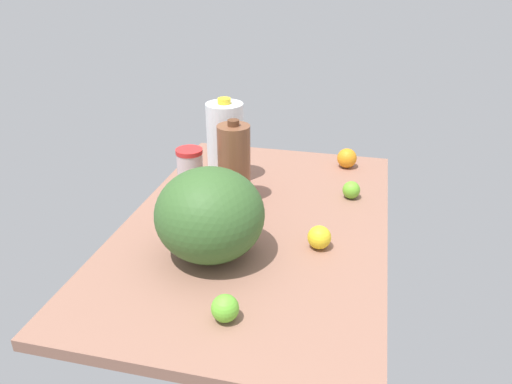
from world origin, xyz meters
TOP-DOWN VIEW (x-y plane):
  - countertop at (0.00, 0.00)cm, footprint 120.00×76.00cm
  - tumbler_cup at (9.40, 23.46)cm, footprint 8.34×8.34cm
  - watermelon at (-19.68, 7.39)cm, footprint 28.13×28.13cm
  - chocolate_milk_jug at (12.02, 9.84)cm, footprint 10.16×10.16cm
  - milk_jug at (27.02, 17.15)cm, footprint 12.51×12.51cm
  - lemon_near_front at (-9.52, -19.77)cm, footprint 6.42×6.42cm
  - lime_by_jug at (-43.44, -3.51)cm, footprint 6.16×6.16cm
  - lime_loose at (49.19, 27.76)cm, footprint 5.50×5.50cm
  - orange_beside_bowl at (48.16, -22.92)cm, footprint 7.17×7.17cm
  - lime_far_back at (22.85, -26.22)cm, footprint 5.68×5.68cm

SIDE VIEW (x-z plane):
  - countertop at x=0.00cm, z-range 0.00..3.00cm
  - lime_loose at x=49.19cm, z-range 3.00..8.50cm
  - lime_far_back at x=22.85cm, z-range 3.00..8.68cm
  - lime_by_jug at x=-43.44cm, z-range 3.00..9.16cm
  - lemon_near_front at x=-9.52cm, z-range 3.00..9.42cm
  - orange_beside_bowl at x=48.16cm, z-range 3.00..10.17cm
  - tumbler_cup at x=9.40cm, z-range 3.04..20.55cm
  - watermelon at x=-19.68cm, z-range 3.00..27.16cm
  - chocolate_milk_jug at x=12.02cm, z-range 2.22..29.28cm
  - milk_jug at x=27.02cm, z-range 2.22..31.40cm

